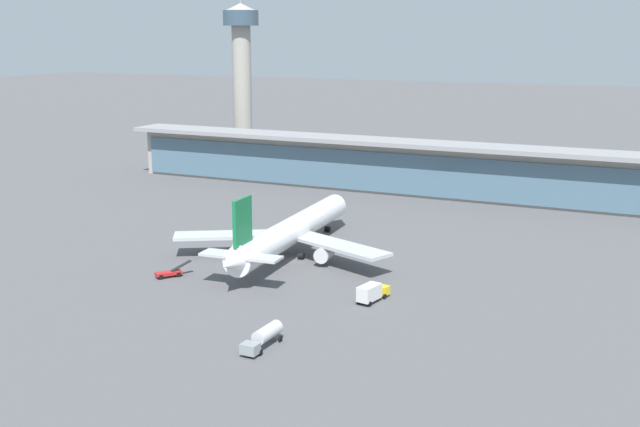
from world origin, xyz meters
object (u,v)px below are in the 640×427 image
(service_truck_under_wing_grey, at_px, (264,336))
(service_truck_mid_apron_red, at_px, (170,273))
(control_tower, at_px, (242,69))
(airliner_on_stand, at_px, (290,232))
(service_truck_near_nose_yellow, at_px, (372,292))

(service_truck_under_wing_grey, height_order, service_truck_mid_apron_red, service_truck_under_wing_grey)
(service_truck_mid_apron_red, relative_size, control_tower, 0.11)
(airliner_on_stand, xyz_separation_m, control_tower, (-70.35, 98.96, 27.34))
(service_truck_near_nose_yellow, xyz_separation_m, service_truck_under_wing_grey, (-6.45, -25.44, 0.02))
(service_truck_near_nose_yellow, relative_size, control_tower, 0.13)
(airliner_on_stand, relative_size, service_truck_near_nose_yellow, 7.97)
(airliner_on_stand, relative_size, control_tower, 1.02)
(control_tower, bearing_deg, airliner_on_stand, -54.59)
(airliner_on_stand, distance_m, service_truck_mid_apron_red, 26.59)
(control_tower, bearing_deg, service_truck_near_nose_yellow, -50.96)
(service_truck_near_nose_yellow, distance_m, service_truck_mid_apron_red, 39.24)
(airliner_on_stand, distance_m, control_tower, 124.46)
(service_truck_mid_apron_red, bearing_deg, service_truck_near_nose_yellow, 4.63)
(service_truck_near_nose_yellow, bearing_deg, service_truck_mid_apron_red, -175.37)
(service_truck_mid_apron_red, distance_m, control_tower, 137.76)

